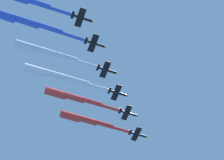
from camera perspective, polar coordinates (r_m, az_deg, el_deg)
jet_lead at (r=205.09m, az=-3.14°, el=-5.38°), size 37.68×27.18×3.76m
jet_port_inner at (r=198.56m, az=-4.91°, el=-2.38°), size 38.89×27.98×3.83m
jet_starboard_inner at (r=191.26m, az=-7.16°, el=0.54°), size 41.60×29.49×3.82m
jet_port_mid at (r=185.50m, az=-8.41°, el=3.59°), size 39.28×28.14×3.78m
jet_starboard_mid at (r=181.82m, az=-11.20°, el=7.49°), size 43.30×31.21×3.86m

